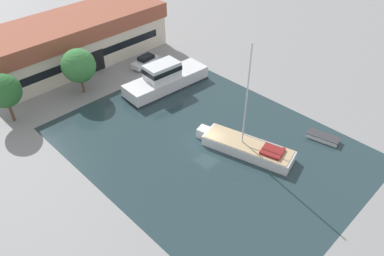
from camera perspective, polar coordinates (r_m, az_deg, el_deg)
name	(u,v)px	position (r m, az deg, el deg)	size (l,w,h in m)	color
ground_plane	(207,144)	(44.04, 2.38, -2.49)	(440.00, 440.00, 0.00)	gray
water_canal	(207,144)	(44.04, 2.38, -2.49)	(26.26, 34.54, 0.01)	#23383D
warehouse_building	(77,39)	(62.98, -17.15, 12.84)	(28.88, 10.73, 7.10)	beige
quay_tree_near_building	(79,66)	(53.46, -16.90, 9.07)	(4.65, 4.65, 6.52)	brown
quay_tree_by_water	(4,91)	(50.58, -26.76, 5.05)	(4.19, 4.19, 6.52)	brown
parked_car	(146,61)	(60.01, -7.09, 10.08)	(4.88, 2.26, 1.72)	silver
sailboat_moored	(246,147)	(42.98, 8.30, -2.87)	(5.58, 11.75, 13.34)	silver
motor_cruiser	(165,79)	(53.67, -4.10, 7.46)	(13.00, 4.79, 4.01)	silver
small_dinghy	(323,137)	(47.17, 19.32, -1.34)	(2.21, 4.02, 0.60)	silver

